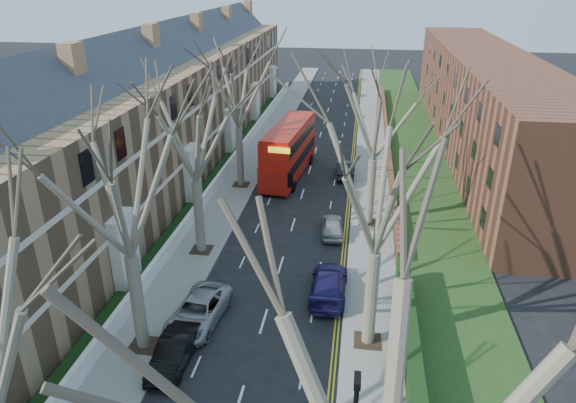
% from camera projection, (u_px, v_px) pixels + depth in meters
% --- Properties ---
extents(pavement_left, '(3.00, 102.00, 0.12)m').
position_uv_depth(pavement_left, '(261.00, 147.00, 56.23)').
color(pavement_left, slate).
rests_on(pavement_left, ground).
extents(pavement_right, '(3.00, 102.00, 0.12)m').
position_uv_depth(pavement_right, '(372.00, 152.00, 54.64)').
color(pavement_right, slate).
rests_on(pavement_right, ground).
extents(terrace_left, '(9.70, 78.00, 13.60)m').
position_uv_depth(terrace_left, '(163.00, 114.00, 47.78)').
color(terrace_left, '#95704C').
rests_on(terrace_left, ground).
extents(flats_right, '(13.97, 54.00, 10.00)m').
position_uv_depth(flats_right, '(483.00, 102.00, 54.72)').
color(flats_right, brown).
rests_on(flats_right, ground).
extents(front_wall_left, '(0.30, 78.00, 1.00)m').
position_uv_depth(front_wall_left, '(228.00, 167.00, 49.00)').
color(front_wall_left, white).
rests_on(front_wall_left, ground).
extents(grass_verge_right, '(6.00, 102.00, 0.06)m').
position_uv_depth(grass_verge_right, '(415.00, 154.00, 54.01)').
color(grass_verge_right, '#1D3E16').
rests_on(grass_verge_right, ground).
extents(tree_left_mid, '(10.50, 10.50, 14.71)m').
position_uv_depth(tree_left_mid, '(119.00, 174.00, 22.52)').
color(tree_left_mid, '#746753').
rests_on(tree_left_mid, ground).
extents(tree_left_far, '(10.15, 10.15, 14.22)m').
position_uv_depth(tree_left_far, '(191.00, 121.00, 31.67)').
color(tree_left_far, '#746753').
rests_on(tree_left_far, ground).
extents(tree_left_dist, '(10.50, 10.50, 14.71)m').
position_uv_depth(tree_left_dist, '(237.00, 79.00, 42.37)').
color(tree_left_dist, '#746753').
rests_on(tree_left_dist, ground).
extents(tree_right_mid, '(10.50, 10.50, 14.71)m').
position_uv_depth(tree_right_mid, '(381.00, 171.00, 22.81)').
color(tree_right_mid, '#746753').
rests_on(tree_right_mid, ground).
extents(tree_right_far, '(10.15, 10.15, 14.22)m').
position_uv_depth(tree_right_far, '(377.00, 105.00, 35.58)').
color(tree_right_far, '#746753').
rests_on(tree_right_far, ground).
extents(double_decker_bus, '(3.80, 11.74, 4.80)m').
position_uv_depth(double_decker_bus, '(289.00, 151.00, 47.75)').
color(double_decker_bus, '#A9150C').
rests_on(double_decker_bus, ground).
extents(car_left_mid, '(1.56, 4.30, 1.41)m').
position_uv_depth(car_left_mid, '(174.00, 352.00, 25.02)').
color(car_left_mid, black).
rests_on(car_left_mid, ground).
extents(car_left_far, '(2.99, 5.47, 1.45)m').
position_uv_depth(car_left_far, '(198.00, 311.00, 28.03)').
color(car_left_far, '#959499').
rests_on(car_left_far, ground).
extents(car_right_near, '(2.15, 5.25, 1.52)m').
position_uv_depth(car_right_near, '(329.00, 284.00, 30.40)').
color(car_right_near, '#1E1752').
rests_on(car_right_near, ground).
extents(car_right_mid, '(1.94, 4.09, 1.35)m').
position_uv_depth(car_right_mid, '(332.00, 226.00, 37.56)').
color(car_right_mid, '#95969D').
rests_on(car_right_mid, ground).
extents(car_right_far, '(1.84, 4.57, 1.48)m').
position_uv_depth(car_right_far, '(345.00, 169.00, 48.16)').
color(car_right_far, black).
rests_on(car_right_far, ground).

